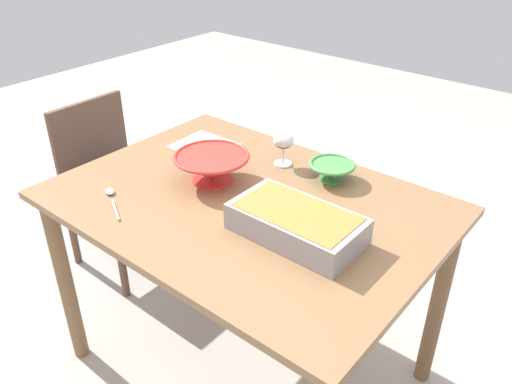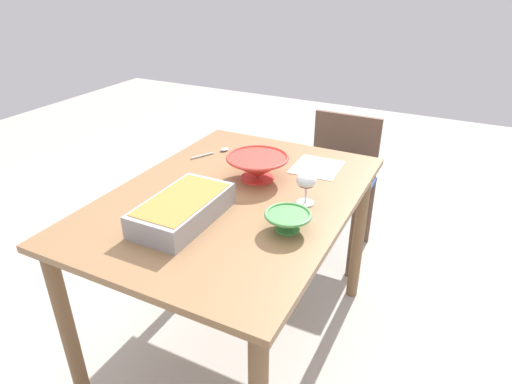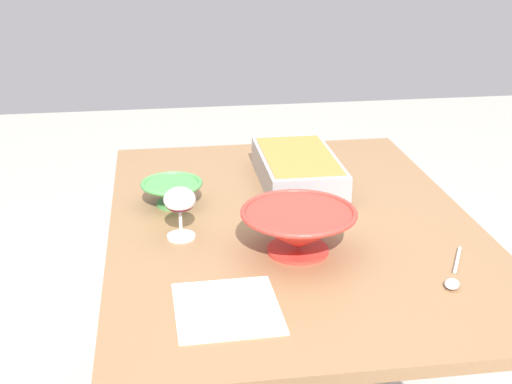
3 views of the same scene
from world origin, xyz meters
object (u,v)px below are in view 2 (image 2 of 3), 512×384
Objects in this scene: wine_glass at (306,182)px; small_bowl at (257,166)px; chair at (337,179)px; mixing_bowl at (288,220)px; serving_spoon at (218,151)px; dining_table at (234,219)px; napkin at (317,167)px; casserole_dish at (183,208)px.

small_bowl is at bearing 66.62° from wine_glass.
small_bowl is at bearing 171.45° from chair.
wine_glass is (-0.92, -0.14, 0.41)m from chair.
mixing_bowl is 0.75m from serving_spoon.
dining_table is 9.92× the size of wine_glass.
small_bowl is 0.29m from napkin.
napkin reaches higher than dining_table.
wine_glass is 0.33× the size of casserole_dish.
chair is 6.45× the size of wine_glass.
wine_glass is 0.67× the size of serving_spoon.
dining_table is at bearing -14.12° from casserole_dish.
serving_spoon is at bearing 49.41° from mixing_bowl.
serving_spoon is at bearing 62.75° from wine_glass.
small_bowl reaches higher than serving_spoon.
serving_spoon reaches higher than napkin.
casserole_dish reaches higher than serving_spoon.
casserole_dish is 0.42m from small_bowl.
napkin is at bearing -39.74° from small_bowl.
mixing_bowl is 0.86× the size of serving_spoon.
small_bowl is at bearing -6.90° from dining_table.
small_bowl reaches higher than chair.
mixing_bowl is 0.41m from small_bowl.
chair is at bearing -9.47° from casserole_dish.
chair is at bearing -8.55° from small_bowl.
chair is at bearing 7.60° from mixing_bowl.
napkin is at bearing -84.29° from serving_spoon.
casserole_dish is 1.47× the size of small_bowl.
dining_table is 7.74× the size of mixing_bowl.
napkin is (0.22, -0.18, -0.06)m from small_bowl.
casserole_dish is at bearing 168.76° from small_bowl.
dining_table is 6.64× the size of serving_spoon.
mixing_bowl is 0.73× the size of napkin.
chair reaches higher than serving_spoon.
dining_table is 0.36m from mixing_bowl.
chair is at bearing 6.15° from napkin.
chair is at bearing 8.42° from wine_glass.
dining_table is at bearing 101.56° from wine_glass.
casserole_dish is at bearing 106.37° from mixing_bowl.
mixing_bowl reaches higher than serving_spoon.
wine_glass is 0.48× the size of small_bowl.
dining_table is 4.79× the size of small_bowl.
small_bowl is at bearing 140.26° from napkin.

